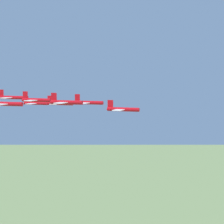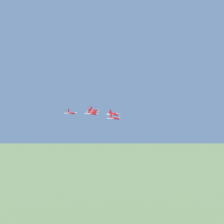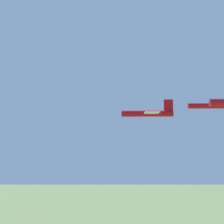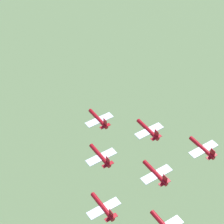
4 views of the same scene
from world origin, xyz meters
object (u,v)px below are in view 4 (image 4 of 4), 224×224
at_px(jet_5, 203,148).
at_px(jet_2, 149,130).
at_px(jet_4, 156,174).
at_px(jet_3, 103,207).
at_px(jet_1, 101,156).
at_px(jet_0, 99,119).

bearing_deg(jet_5, jet_2, 120.47).
bearing_deg(jet_4, jet_3, 180.00).
relative_size(jet_1, jet_2, 1.00).
distance_m(jet_0, jet_1, 17.89).
relative_size(jet_3, jet_5, 1.00).
relative_size(jet_2, jet_3, 1.00).
bearing_deg(jet_4, jet_0, 90.00).
xyz_separation_m(jet_2, jet_4, (12.10, -13.12, -0.15)).
relative_size(jet_1, jet_5, 1.00).
xyz_separation_m(jet_3, jet_4, (5.24, 17.32, 2.37)).
xyz_separation_m(jet_4, jet_5, (5.24, 17.32, -0.06)).
bearing_deg(jet_3, jet_5, -0.00).
xyz_separation_m(jet_0, jet_4, (29.45, -8.91, 2.32)).
height_order(jet_0, jet_1, jet_1).
bearing_deg(jet_1, jet_4, -59.53).
height_order(jet_1, jet_5, jet_5).
xyz_separation_m(jet_0, jet_1, (12.10, -13.12, 1.20)).
height_order(jet_3, jet_4, jet_4).
bearing_deg(jet_2, jet_0, 120.47).
bearing_deg(jet_3, jet_1, 59.53).
distance_m(jet_4, jet_5, 18.10).
bearing_deg(jet_2, jet_5, -59.53).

